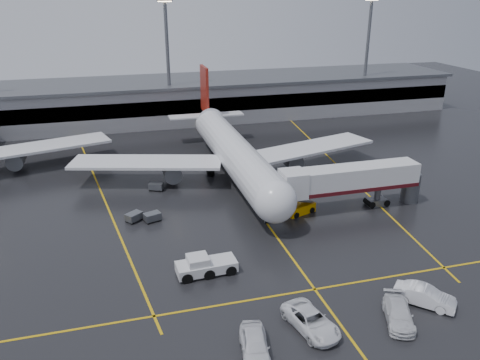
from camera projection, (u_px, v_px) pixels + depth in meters
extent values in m
plane|color=black|center=(250.00, 200.00, 66.60)|extent=(220.00, 220.00, 0.00)
cube|color=gold|center=(250.00, 200.00, 66.59)|extent=(0.25, 90.00, 0.02)
cube|color=gold|center=(315.00, 289.00, 46.89)|extent=(60.00, 0.25, 0.02)
cube|color=gold|center=(100.00, 188.00, 70.58)|extent=(9.99, 69.35, 0.02)
cube|color=gold|center=(337.00, 165.00, 80.02)|extent=(7.57, 69.64, 0.02)
cube|color=gray|center=(189.00, 100.00, 108.11)|extent=(120.00, 18.00, 8.00)
cube|color=black|center=(196.00, 106.00, 100.04)|extent=(120.00, 0.40, 3.00)
cube|color=#595B60|center=(188.00, 81.00, 106.52)|extent=(122.00, 19.00, 0.60)
cylinder|color=#595B60|center=(168.00, 66.00, 98.36)|extent=(0.70, 0.70, 25.00)
cube|color=#595B60|center=(165.00, 0.00, 93.67)|extent=(3.00, 1.20, 0.50)
cube|color=#FFE5B2|center=(165.00, 1.00, 93.78)|extent=(2.60, 0.90, 0.20)
cylinder|color=#595B60|center=(366.00, 58.00, 109.53)|extent=(0.70, 0.70, 25.00)
cube|color=#FFE5B2|center=(372.00, 0.00, 104.96)|extent=(2.60, 0.90, 0.20)
cylinder|color=silver|center=(235.00, 154.00, 72.21)|extent=(5.20, 36.00, 5.20)
sphere|color=silver|center=(275.00, 201.00, 56.09)|extent=(5.20, 5.20, 5.20)
cone|color=silver|center=(206.00, 116.00, 90.80)|extent=(4.94, 8.00, 4.94)
cube|color=maroon|center=(204.00, 89.00, 89.89)|extent=(0.50, 5.50, 8.50)
cube|color=silver|center=(206.00, 115.00, 90.72)|extent=(14.00, 3.00, 0.25)
cube|color=silver|center=(146.00, 162.00, 71.07)|extent=(22.80, 11.83, 0.40)
cube|color=silver|center=(310.00, 148.00, 77.53)|extent=(22.80, 11.83, 0.40)
cylinder|color=#595B60|center=(171.00, 171.00, 71.56)|extent=(2.60, 4.50, 2.60)
cylinder|color=#595B60|center=(291.00, 160.00, 76.28)|extent=(2.60, 4.50, 2.60)
cylinder|color=#595B60|center=(266.00, 215.00, 59.96)|extent=(0.56, 0.56, 2.00)
cylinder|color=#595B60|center=(210.00, 169.00, 75.28)|extent=(0.56, 0.56, 2.00)
cylinder|color=#595B60|center=(250.00, 165.00, 76.87)|extent=(0.56, 0.56, 2.00)
cylinder|color=black|center=(266.00, 219.00, 60.16)|extent=(0.40, 1.10, 1.10)
cylinder|color=black|center=(210.00, 172.00, 75.45)|extent=(1.00, 1.40, 1.40)
cylinder|color=black|center=(250.00, 168.00, 77.04)|extent=(1.00, 1.40, 1.40)
cube|color=silver|center=(39.00, 147.00, 77.85)|extent=(22.80, 11.83, 0.40)
cylinder|color=#595B60|center=(16.00, 159.00, 76.60)|extent=(2.60, 4.50, 2.60)
cube|color=silver|center=(352.00, 177.00, 62.58)|extent=(18.00, 3.20, 3.00)
cube|color=#450C11|center=(351.00, 187.00, 63.06)|extent=(18.00, 3.30, 0.50)
cube|color=silver|center=(293.00, 184.00, 60.54)|extent=(3.00, 3.40, 3.30)
cylinder|color=#595B60|center=(377.00, 195.00, 64.64)|extent=(0.80, 0.80, 3.00)
cube|color=#595B60|center=(377.00, 202.00, 65.03)|extent=(2.60, 1.60, 0.90)
cylinder|color=#595B60|center=(411.00, 187.00, 65.70)|extent=(2.40, 2.40, 4.00)
cylinder|color=black|center=(369.00, 203.00, 64.76)|extent=(0.90, 1.80, 0.90)
cylinder|color=black|center=(384.00, 201.00, 65.30)|extent=(0.90, 1.80, 0.90)
cube|color=silver|center=(206.00, 266.00, 49.29)|extent=(6.23, 2.74, 1.05)
cube|color=silver|center=(198.00, 260.00, 48.72)|extent=(2.20, 2.20, 0.87)
cube|color=black|center=(198.00, 260.00, 48.72)|extent=(1.98, 1.98, 0.79)
cylinder|color=black|center=(185.00, 273.00, 48.74)|extent=(1.26, 2.67, 1.14)
cylinder|color=black|center=(207.00, 269.00, 49.41)|extent=(1.26, 2.67, 1.14)
cylinder|color=black|center=(228.00, 265.00, 50.07)|extent=(1.26, 2.67, 1.14)
cube|color=#DF9000|center=(300.00, 209.00, 62.65)|extent=(4.39, 2.98, 1.24)
cube|color=#595B60|center=(300.00, 200.00, 62.21)|extent=(4.02, 2.30, 1.42)
cylinder|color=black|center=(292.00, 213.00, 62.02)|extent=(1.40, 2.07, 0.79)
cylinder|color=black|center=(308.00, 208.00, 63.48)|extent=(1.40, 2.07, 0.79)
imported|color=white|center=(311.00, 321.00, 41.14)|extent=(4.06, 6.49, 1.67)
imported|color=silver|center=(399.00, 314.00, 42.13)|extent=(4.11, 5.88, 1.58)
imported|color=white|center=(425.00, 296.00, 44.35)|extent=(5.25, 5.22, 1.81)
imported|color=white|center=(255.00, 345.00, 38.17)|extent=(3.14, 5.77, 1.86)
cube|color=#595B60|center=(152.00, 216.00, 60.42)|extent=(2.31, 1.88, 0.90)
cylinder|color=black|center=(148.00, 223.00, 59.79)|extent=(0.40, 0.20, 0.40)
cylinder|color=black|center=(160.00, 220.00, 60.63)|extent=(0.40, 0.20, 0.40)
cylinder|color=black|center=(145.00, 220.00, 60.56)|extent=(0.40, 0.20, 0.40)
cylinder|color=black|center=(157.00, 217.00, 61.40)|extent=(0.40, 0.20, 0.40)
cube|color=#595B60|center=(134.00, 216.00, 60.46)|extent=(2.38, 2.25, 0.90)
cylinder|color=black|center=(132.00, 223.00, 59.76)|extent=(0.40, 0.20, 0.40)
cylinder|color=black|center=(142.00, 218.00, 60.94)|extent=(0.40, 0.20, 0.40)
cylinder|color=black|center=(127.00, 221.00, 60.32)|extent=(0.40, 0.20, 0.40)
cylinder|color=black|center=(136.00, 216.00, 61.50)|extent=(0.40, 0.20, 0.40)
cube|color=#595B60|center=(156.00, 186.00, 69.75)|extent=(2.36, 2.02, 0.90)
cylinder|color=black|center=(150.00, 190.00, 69.58)|extent=(0.40, 0.20, 0.40)
cylinder|color=black|center=(161.00, 191.00, 69.34)|extent=(0.40, 0.20, 0.40)
cylinder|color=black|center=(152.00, 187.00, 70.50)|extent=(0.40, 0.20, 0.40)
cylinder|color=black|center=(163.00, 188.00, 70.26)|extent=(0.40, 0.20, 0.40)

